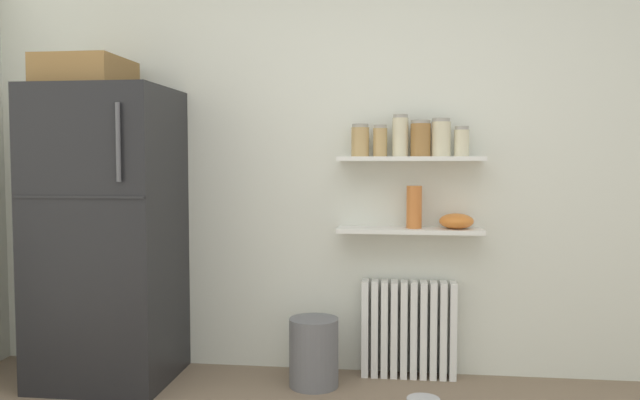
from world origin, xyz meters
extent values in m
cube|color=silver|center=(0.00, 2.05, 1.30)|extent=(7.04, 0.10, 2.60)
cube|color=black|center=(-1.36, 1.67, 0.83)|extent=(0.73, 0.66, 1.67)
cube|color=#262628|center=(-1.36, 1.33, 1.07)|extent=(0.72, 0.01, 0.01)
cylinder|color=#4C4C51|center=(-1.13, 1.32, 1.35)|extent=(0.02, 0.02, 0.40)
cube|color=olive|center=(-1.47, 1.67, 1.75)|extent=(0.44, 0.46, 0.17)
cube|color=white|center=(0.09, 1.92, 0.28)|extent=(0.04, 0.12, 0.56)
cube|color=white|center=(0.15, 1.92, 0.28)|extent=(0.04, 0.12, 0.56)
cube|color=white|center=(0.21, 1.92, 0.28)|extent=(0.04, 0.12, 0.56)
cube|color=white|center=(0.26, 1.92, 0.28)|extent=(0.04, 0.12, 0.56)
cube|color=white|center=(0.32, 1.92, 0.28)|extent=(0.04, 0.12, 0.56)
cube|color=white|center=(0.37, 1.92, 0.28)|extent=(0.04, 0.12, 0.56)
cube|color=white|center=(0.43, 1.92, 0.28)|extent=(0.04, 0.12, 0.56)
cube|color=white|center=(0.49, 1.92, 0.28)|extent=(0.04, 0.12, 0.56)
cube|color=white|center=(0.54, 1.92, 0.28)|extent=(0.04, 0.12, 0.56)
cube|color=white|center=(0.60, 1.92, 0.28)|extent=(0.04, 0.12, 0.56)
cube|color=white|center=(0.35, 1.89, 0.86)|extent=(0.82, 0.22, 0.02)
cube|color=white|center=(0.35, 1.89, 1.27)|extent=(0.82, 0.22, 0.02)
cylinder|color=tan|center=(0.06, 1.89, 1.37)|extent=(0.10, 0.10, 0.17)
cylinder|color=gray|center=(0.06, 1.89, 1.46)|extent=(0.09, 0.09, 0.02)
cylinder|color=tan|center=(0.18, 1.89, 1.36)|extent=(0.08, 0.08, 0.16)
cylinder|color=gray|center=(0.18, 1.89, 1.45)|extent=(0.07, 0.07, 0.02)
cylinder|color=beige|center=(0.29, 1.89, 1.39)|extent=(0.09, 0.09, 0.22)
cylinder|color=gray|center=(0.29, 1.89, 1.51)|extent=(0.08, 0.08, 0.02)
cylinder|color=olive|center=(0.40, 1.89, 1.38)|extent=(0.11, 0.11, 0.18)
cylinder|color=gray|center=(0.40, 1.89, 1.48)|extent=(0.11, 0.11, 0.02)
cylinder|color=beige|center=(0.52, 1.89, 1.38)|extent=(0.11, 0.11, 0.19)
cylinder|color=gray|center=(0.52, 1.89, 1.49)|extent=(0.10, 0.10, 0.02)
cylinder|color=beige|center=(0.63, 1.89, 1.36)|extent=(0.08, 0.08, 0.15)
cylinder|color=gray|center=(0.63, 1.89, 1.44)|extent=(0.08, 0.08, 0.02)
cylinder|color=#CC7033|center=(0.37, 1.89, 1.00)|extent=(0.09, 0.09, 0.24)
ellipsoid|color=orange|center=(0.61, 1.89, 0.92)|extent=(0.19, 0.19, 0.09)
cylinder|color=slate|center=(-0.18, 1.70, 0.19)|extent=(0.28, 0.28, 0.38)
camera|label=1|loc=(0.28, -1.76, 1.26)|focal=35.74mm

